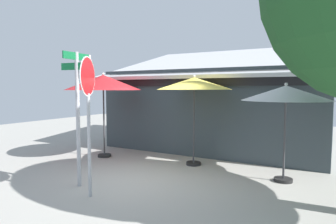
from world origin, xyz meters
name	(u,v)px	position (x,y,z in m)	size (l,w,h in m)	color
ground_plane	(142,179)	(0.00, 0.00, -0.05)	(28.00, 28.00, 0.10)	#9E9B93
cafe_building	(223,106)	(0.33, 5.32, 1.55)	(8.25, 5.78, 4.11)	#333D42
street_sign_post	(78,105)	(-0.88, -1.26, 1.89)	(0.86, 0.92, 3.09)	#A8AAB2
stop_sign	(88,99)	(-0.18, -1.63, 2.06)	(0.34, 0.75, 2.92)	#A8AAB2
patio_umbrella_crimson_left	(103,83)	(-2.39, 1.30, 2.45)	(2.49, 2.49, 2.78)	black
patio_umbrella_mustard_center	(194,84)	(0.63, 1.80, 2.39)	(2.19, 2.19, 2.66)	black
patio_umbrella_ivory_right	(286,94)	(3.20, 1.44, 2.14)	(2.11, 2.11, 2.41)	black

